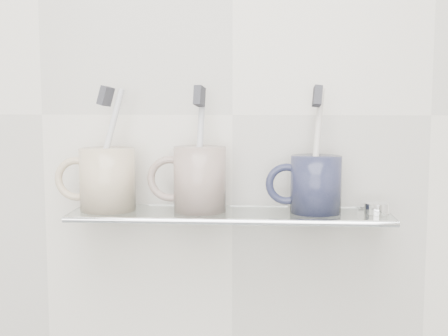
# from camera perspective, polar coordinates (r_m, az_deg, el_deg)

# --- Properties ---
(wall_back) EXTENTS (2.50, 0.00, 2.50)m
(wall_back) POSITION_cam_1_polar(r_m,az_deg,el_deg) (1.03, 0.78, 4.87)
(wall_back) COLOR beige
(wall_back) RESTS_ON ground
(shelf_glass) EXTENTS (0.50, 0.12, 0.01)m
(shelf_glass) POSITION_cam_1_polar(r_m,az_deg,el_deg) (0.98, 0.56, -4.27)
(shelf_glass) COLOR silver
(shelf_glass) RESTS_ON wall_back
(shelf_rail) EXTENTS (0.50, 0.01, 0.01)m
(shelf_rail) POSITION_cam_1_polar(r_m,az_deg,el_deg) (0.93, 0.35, -4.93)
(shelf_rail) COLOR silver
(shelf_rail) RESTS_ON shelf_glass
(bracket_left) EXTENTS (0.02, 0.03, 0.02)m
(bracket_left) POSITION_cam_1_polar(r_m,az_deg,el_deg) (1.06, -10.70, -4.15)
(bracket_left) COLOR silver
(bracket_left) RESTS_ON wall_back
(bracket_right) EXTENTS (0.02, 0.03, 0.02)m
(bracket_right) POSITION_cam_1_polar(r_m,az_deg,el_deg) (1.04, 12.39, -4.43)
(bracket_right) COLOR silver
(bracket_right) RESTS_ON wall_back
(mug_left) EXTENTS (0.11, 0.11, 0.10)m
(mug_left) POSITION_cam_1_polar(r_m,az_deg,el_deg) (1.01, -10.60, -1.02)
(mug_left) COLOR beige
(mug_left) RESTS_ON shelf_glass
(mug_left_handle) EXTENTS (0.07, 0.01, 0.07)m
(mug_left_handle) POSITION_cam_1_polar(r_m,az_deg,el_deg) (1.02, -13.33, -0.98)
(mug_left_handle) COLOR beige
(mug_left_handle) RESTS_ON mug_left
(toothbrush_left) EXTENTS (0.07, 0.02, 0.19)m
(toothbrush_left) POSITION_cam_1_polar(r_m,az_deg,el_deg) (1.00, -10.67, 1.91)
(toothbrush_left) COLOR silver
(toothbrush_left) RESTS_ON mug_left
(bristles_left) EXTENTS (0.03, 0.03, 0.03)m
(bristles_left) POSITION_cam_1_polar(r_m,az_deg,el_deg) (1.00, -10.77, 6.48)
(bristles_left) COLOR #33333A
(bristles_left) RESTS_ON toothbrush_left
(mug_center) EXTENTS (0.10, 0.10, 0.10)m
(mug_center) POSITION_cam_1_polar(r_m,az_deg,el_deg) (0.98, -2.23, -1.02)
(mug_center) COLOR silver
(mug_center) RESTS_ON shelf_glass
(mug_center_handle) EXTENTS (0.07, 0.01, 0.07)m
(mug_center_handle) POSITION_cam_1_polar(r_m,az_deg,el_deg) (0.99, -4.96, -0.99)
(mug_center_handle) COLOR silver
(mug_center_handle) RESTS_ON mug_center
(toothbrush_center) EXTENTS (0.02, 0.05, 0.19)m
(toothbrush_center) POSITION_cam_1_polar(r_m,az_deg,el_deg) (0.98, -2.24, 1.89)
(toothbrush_center) COLOR #B8B8BE
(toothbrush_center) RESTS_ON mug_center
(bristles_center) EXTENTS (0.02, 0.03, 0.03)m
(bristles_center) POSITION_cam_1_polar(r_m,az_deg,el_deg) (0.97, -2.26, 6.59)
(bristles_center) COLOR #33333A
(bristles_center) RESTS_ON toothbrush_center
(mug_right) EXTENTS (0.08, 0.08, 0.09)m
(mug_right) POSITION_cam_1_polar(r_m,az_deg,el_deg) (0.98, 8.39, -1.49)
(mug_right) COLOR #191D35
(mug_right) RESTS_ON shelf_glass
(mug_right_handle) EXTENTS (0.07, 0.01, 0.07)m
(mug_right_handle) POSITION_cam_1_polar(r_m,az_deg,el_deg) (0.98, 5.73, -1.47)
(mug_right_handle) COLOR #191D35
(mug_right_handle) RESTS_ON mug_right
(toothbrush_right) EXTENTS (0.03, 0.06, 0.19)m
(toothbrush_right) POSITION_cam_1_polar(r_m,az_deg,el_deg) (0.97, 8.45, 1.81)
(toothbrush_right) COLOR beige
(toothbrush_right) RESTS_ON mug_right
(bristles_right) EXTENTS (0.02, 0.03, 0.04)m
(bristles_right) POSITION_cam_1_polar(r_m,az_deg,el_deg) (0.97, 8.53, 6.52)
(bristles_right) COLOR #33333A
(bristles_right) RESTS_ON toothbrush_right
(chrome_cap) EXTENTS (0.04, 0.04, 0.02)m
(chrome_cap) POSITION_cam_1_polar(r_m,az_deg,el_deg) (1.00, 13.80, -3.58)
(chrome_cap) COLOR silver
(chrome_cap) RESTS_ON shelf_glass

